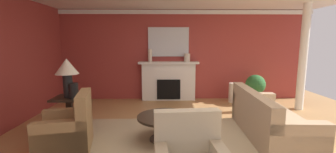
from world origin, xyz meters
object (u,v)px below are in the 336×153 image
object	(u,v)px
fireplace	(169,82)
potted_plant	(255,86)
side_table	(70,112)
vase_tall_corner	(233,93)
vase_mantel_left	(150,55)
armchair_near_window	(68,131)
sofa	(268,121)
mantel_mirror	(168,42)
vase_on_side_table	(74,91)
coffee_table	(165,122)
vase_mantel_right	(187,58)
table_lamp	(67,70)

from	to	relation	value
fireplace	potted_plant	size ratio (longest dim) A/B	2.16
side_table	vase_tall_corner	xyz separation A→B (m)	(3.88, 2.17, -0.11)
side_table	vase_mantel_left	size ratio (longest dim) A/B	1.84
armchair_near_window	side_table	world-z (taller)	armchair_near_window
vase_tall_corner	vase_mantel_left	size ratio (longest dim) A/B	1.50
fireplace	sofa	bearing A→B (deg)	-57.01
mantel_mirror	vase_mantel_left	world-z (taller)	mantel_mirror
fireplace	vase_on_side_table	xyz separation A→B (m)	(-1.84, -2.59, 0.29)
sofa	coffee_table	xyz separation A→B (m)	(-1.92, -0.12, 0.04)
mantel_mirror	vase_on_side_table	distance (m)	3.40
fireplace	vase_tall_corner	bearing A→B (deg)	-9.00
coffee_table	mantel_mirror	bearing A→B (deg)	87.78
armchair_near_window	vase_mantel_right	world-z (taller)	vase_mantel_right
potted_plant	mantel_mirror	bearing A→B (deg)	167.54
side_table	potted_plant	bearing A→B (deg)	24.46
coffee_table	vase_tall_corner	size ratio (longest dim) A/B	1.75
table_lamp	vase_mantel_left	distance (m)	2.82
vase_mantel_right	mantel_mirror	bearing A→B (deg)	162.82
fireplace	mantel_mirror	size ratio (longest dim) A/B	1.47
vase_mantel_right	potted_plant	distance (m)	2.13
vase_mantel_right	coffee_table	bearing A→B (deg)	-103.15
vase_mantel_right	table_lamp	bearing A→B (deg)	-136.43
vase_on_side_table	mantel_mirror	bearing A→B (deg)	55.77
mantel_mirror	vase_on_side_table	bearing A→B (deg)	-124.23
potted_plant	table_lamp	bearing A→B (deg)	-155.54
fireplace	sofa	world-z (taller)	fireplace
fireplace	potted_plant	distance (m)	2.53
armchair_near_window	potted_plant	world-z (taller)	armchair_near_window
mantel_mirror	table_lamp	world-z (taller)	mantel_mirror
fireplace	side_table	distance (m)	3.18
mantel_mirror	potted_plant	distance (m)	2.85
fireplace	vase_on_side_table	bearing A→B (deg)	-125.46
table_lamp	mantel_mirror	bearing A→B (deg)	52.41
mantel_mirror	sofa	distance (m)	3.72
vase_tall_corner	fireplace	bearing A→B (deg)	171.00
sofa	vase_on_side_table	xyz separation A→B (m)	(-3.65, 0.19, 0.55)
table_lamp	vase_tall_corner	xyz separation A→B (m)	(3.88, 2.17, -0.94)
table_lamp	vase_tall_corner	world-z (taller)	table_lamp
armchair_near_window	table_lamp	bearing A→B (deg)	109.37
vase_on_side_table	coffee_table	bearing A→B (deg)	-10.42
vase_mantel_right	vase_mantel_left	world-z (taller)	vase_mantel_left
armchair_near_window	vase_mantel_left	world-z (taller)	vase_mantel_left
armchair_near_window	coffee_table	world-z (taller)	armchair_near_window
vase_on_side_table	vase_mantel_right	distance (m)	3.52
mantel_mirror	sofa	world-z (taller)	mantel_mirror
armchair_near_window	vase_tall_corner	size ratio (longest dim) A/B	1.67
table_lamp	vase_mantel_left	bearing A→B (deg)	59.18
fireplace	sofa	distance (m)	3.33
armchair_near_window	vase_mantel_left	size ratio (longest dim) A/B	2.50
fireplace	vase_on_side_table	world-z (taller)	fireplace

